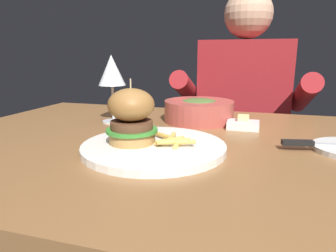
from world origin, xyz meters
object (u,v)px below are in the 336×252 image
at_px(wine_glass, 112,72).
at_px(burger_sandwich, 131,116).
at_px(diner_person, 241,140).
at_px(main_plate, 154,147).
at_px(table_knife, 326,144).
at_px(soup_bowl, 199,110).
at_px(butter_dish, 243,124).

bearing_deg(wine_glass, burger_sandwich, -55.35).
relative_size(burger_sandwich, diner_person, 0.11).
bearing_deg(wine_glass, main_plate, -47.53).
height_order(main_plate, diner_person, diner_person).
xyz_separation_m(burger_sandwich, diner_person, (0.18, 0.76, -0.24)).
relative_size(main_plate, wine_glass, 1.53).
height_order(table_knife, soup_bowl, soup_bowl).
height_order(wine_glass, table_knife, wine_glass).
xyz_separation_m(main_plate, soup_bowl, (0.03, 0.29, 0.02)).
bearing_deg(diner_person, burger_sandwich, -103.29).
height_order(burger_sandwich, butter_dish, burger_sandwich).
bearing_deg(butter_dish, table_knife, -40.30).
bearing_deg(main_plate, butter_dish, 55.67).
distance_m(table_knife, butter_dish, 0.22).
relative_size(table_knife, diner_person, 0.18).
relative_size(wine_glass, diner_person, 0.16).
bearing_deg(soup_bowl, table_knife, -33.97).
xyz_separation_m(main_plate, diner_person, (0.13, 0.75, -0.18)).
relative_size(main_plate, table_knife, 1.36).
relative_size(butter_dish, diner_person, 0.07).
xyz_separation_m(wine_glass, diner_person, (0.33, 0.54, -0.31)).
relative_size(butter_dish, soup_bowl, 0.41).
bearing_deg(butter_dish, soup_bowl, 156.03).
bearing_deg(main_plate, wine_glass, 132.47).
relative_size(table_knife, soup_bowl, 1.07).
relative_size(burger_sandwich, wine_glass, 0.68).
distance_m(burger_sandwich, wine_glass, 0.27).
xyz_separation_m(burger_sandwich, butter_dish, (0.20, 0.24, -0.06)).
height_order(burger_sandwich, diner_person, diner_person).
xyz_separation_m(burger_sandwich, wine_glass, (-0.15, 0.22, 0.07)).
bearing_deg(main_plate, table_knife, 16.01).
xyz_separation_m(main_plate, wine_glass, (-0.19, 0.21, 0.13)).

